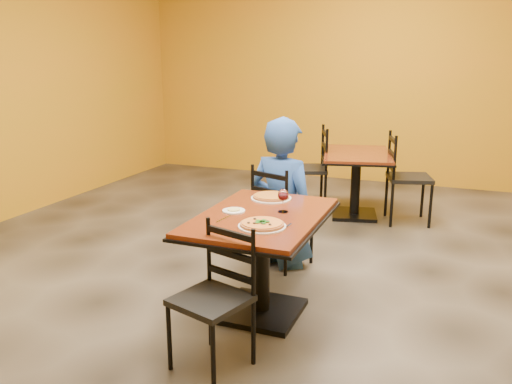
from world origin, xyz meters
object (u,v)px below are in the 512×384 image
at_px(wine_glass, 283,200).
at_px(pizza_far, 271,196).
at_px(table_second, 356,170).
at_px(chair_main_near, 211,301).
at_px(chair_second_right, 409,178).
at_px(chair_second_left, 306,169).
at_px(diner, 282,192).
at_px(pizza_main, 262,224).
at_px(plate_main, 262,226).
at_px(side_plate, 234,211).
at_px(plate_far, 271,198).
at_px(chair_main_far, 282,215).
at_px(table_main, 261,241).

bearing_deg(wine_glass, pizza_far, 123.43).
bearing_deg(table_second, chair_main_near, -93.20).
bearing_deg(chair_second_right, table_second, 73.98).
bearing_deg(wine_glass, chair_second_left, 102.43).
relative_size(chair_second_right, diner, 0.76).
bearing_deg(table_second, chair_second_right, -0.00).
relative_size(pizza_main, wine_glass, 1.58).
distance_m(chair_second_right, plate_main, 2.96).
height_order(pizza_main, side_plate, pizza_main).
height_order(chair_second_right, plate_far, chair_second_right).
distance_m(pizza_main, plate_far, 0.68).
bearing_deg(diner, chair_main_near, 108.13).
xyz_separation_m(chair_second_left, diner, (0.26, -1.65, 0.15)).
xyz_separation_m(chair_main_far, plate_main, (0.26, -1.20, 0.30)).
bearing_deg(side_plate, plate_main, -38.89).
distance_m(chair_main_far, chair_second_left, 1.70).
height_order(table_second, chair_main_near, chair_main_near).
relative_size(chair_second_right, wine_glass, 5.57).
bearing_deg(chair_main_near, diner, 111.60).
distance_m(table_second, pizza_far, 2.24).
height_order(chair_second_left, plate_main, chair_second_left).
distance_m(pizza_far, wine_glass, 0.36).
height_order(table_main, plate_far, plate_far).
relative_size(chair_main_far, plate_main, 2.94).
relative_size(pizza_far, side_plate, 1.75).
relative_size(diner, pizza_main, 4.64).
bearing_deg(plate_far, chair_second_right, 69.69).
distance_m(table_main, wine_glass, 0.33).
xyz_separation_m(table_main, chair_main_far, (-0.16, 0.94, -0.10)).
relative_size(pizza_far, wine_glass, 1.56).
distance_m(plate_main, wine_glass, 0.37).
relative_size(chair_second_left, plate_far, 3.28).
distance_m(chair_main_near, diner, 1.73).
bearing_deg(wine_glass, plate_main, -92.80).
xyz_separation_m(table_second, chair_second_left, (-0.59, -0.00, -0.04)).
bearing_deg(chair_second_left, side_plate, -15.63).
bearing_deg(chair_main_near, pizza_far, 109.00).
xyz_separation_m(chair_second_left, chair_second_right, (1.18, 0.00, -0.01)).
distance_m(table_second, plate_far, 2.24).
bearing_deg(chair_second_right, diner, 134.84).
distance_m(pizza_main, side_plate, 0.40).
relative_size(pizza_main, pizza_far, 1.01).
bearing_deg(pizza_far, chair_second_right, 69.69).
bearing_deg(side_plate, chair_main_near, -76.65).
bearing_deg(table_main, pizza_far, 100.56).
relative_size(chair_second_left, side_plate, 6.36).
xyz_separation_m(chair_second_left, wine_glass, (0.55, -2.51, 0.33)).
xyz_separation_m(table_main, plate_main, (0.10, -0.25, 0.20)).
xyz_separation_m(diner, wine_glass, (0.29, -0.86, 0.18)).
height_order(plate_main, pizza_far, pizza_far).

